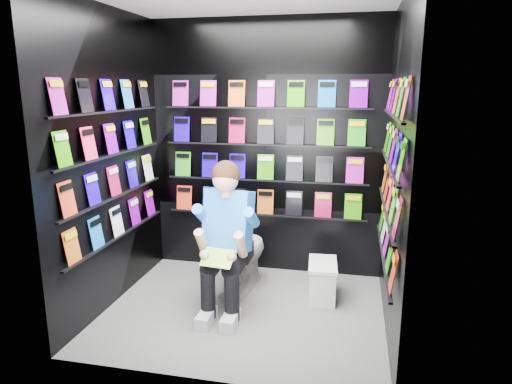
# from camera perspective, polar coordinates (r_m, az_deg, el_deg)

# --- Properties ---
(floor) EXTENTS (2.40, 2.40, 0.00)m
(floor) POSITION_cam_1_polar(r_m,az_deg,el_deg) (4.15, -1.51, -14.62)
(floor) COLOR slate
(floor) RESTS_ON ground
(wall_back) EXTENTS (2.40, 0.04, 2.60)m
(wall_back) POSITION_cam_1_polar(r_m,az_deg,el_deg) (4.70, 1.29, 5.37)
(wall_back) COLOR black
(wall_back) RESTS_ON floor
(wall_front) EXTENTS (2.40, 0.04, 2.60)m
(wall_front) POSITION_cam_1_polar(r_m,az_deg,el_deg) (2.79, -6.53, -0.05)
(wall_front) COLOR black
(wall_front) RESTS_ON floor
(wall_left) EXTENTS (0.04, 2.00, 2.60)m
(wall_left) POSITION_cam_1_polar(r_m,az_deg,el_deg) (4.18, -17.86, 3.78)
(wall_left) COLOR black
(wall_left) RESTS_ON floor
(wall_right) EXTENTS (0.04, 2.00, 2.60)m
(wall_right) POSITION_cam_1_polar(r_m,az_deg,el_deg) (3.64, 17.06, 2.54)
(wall_right) COLOR black
(wall_right) RESTS_ON floor
(comics_back) EXTENTS (2.10, 0.06, 1.37)m
(comics_back) POSITION_cam_1_polar(r_m,az_deg,el_deg) (4.67, 1.22, 5.38)
(comics_back) COLOR #F92A54
(comics_back) RESTS_ON wall_back
(comics_left) EXTENTS (0.06, 1.70, 1.37)m
(comics_left) POSITION_cam_1_polar(r_m,az_deg,el_deg) (4.17, -17.50, 3.84)
(comics_left) COLOR #F92A54
(comics_left) RESTS_ON wall_left
(comics_right) EXTENTS (0.06, 1.70, 1.37)m
(comics_right) POSITION_cam_1_polar(r_m,az_deg,el_deg) (3.64, 16.59, 2.64)
(comics_right) COLOR #F92A54
(comics_right) RESTS_ON wall_right
(toilet) EXTENTS (0.51, 0.79, 0.73)m
(toilet) POSITION_cam_1_polar(r_m,az_deg,el_deg) (4.46, -2.00, -7.45)
(toilet) COLOR white
(toilet) RESTS_ON floor
(longbox) EXTENTS (0.26, 0.44, 0.32)m
(longbox) POSITION_cam_1_polar(r_m,az_deg,el_deg) (4.35, 8.28, -11.09)
(longbox) COLOR silver
(longbox) RESTS_ON floor
(longbox_lid) EXTENTS (0.29, 0.46, 0.03)m
(longbox_lid) POSITION_cam_1_polar(r_m,az_deg,el_deg) (4.28, 8.35, -8.95)
(longbox_lid) COLOR silver
(longbox_lid) RESTS_ON longbox
(reader) EXTENTS (0.63, 0.85, 1.45)m
(reader) POSITION_cam_1_polar(r_m,az_deg,el_deg) (3.98, -3.39, -3.71)
(reader) COLOR blue
(reader) RESTS_ON toilet
(held_comic) EXTENTS (0.28, 0.19, 0.11)m
(held_comic) POSITION_cam_1_polar(r_m,az_deg,el_deg) (3.72, -4.80, -8.22)
(held_comic) COLOR green
(held_comic) RESTS_ON reader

